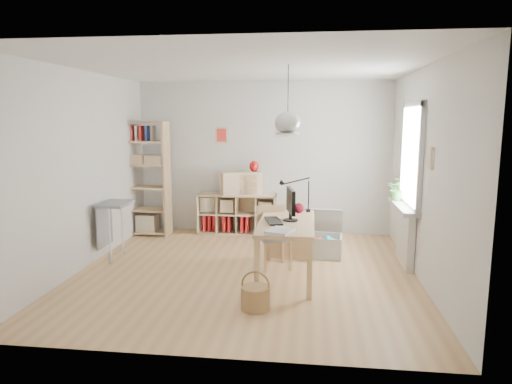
# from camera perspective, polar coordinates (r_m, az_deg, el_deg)

# --- Properties ---
(ground) EXTENTS (4.50, 4.50, 0.00)m
(ground) POSITION_cam_1_polar(r_m,az_deg,el_deg) (6.26, -1.26, -9.95)
(ground) COLOR tan
(ground) RESTS_ON ground
(room_shell) EXTENTS (4.50, 4.50, 4.50)m
(room_shell) POSITION_cam_1_polar(r_m,az_deg,el_deg) (5.71, 3.99, 8.64)
(room_shell) COLOR silver
(room_shell) RESTS_ON ground
(window_unit) EXTENTS (0.07, 1.16, 1.46)m
(window_unit) POSITION_cam_1_polar(r_m,az_deg,el_deg) (6.62, 18.97, 4.34)
(window_unit) COLOR white
(window_unit) RESTS_ON ground
(radiator) EXTENTS (0.10, 0.80, 0.80)m
(radiator) POSITION_cam_1_polar(r_m,az_deg,el_deg) (6.80, 18.17, -5.35)
(radiator) COLOR silver
(radiator) RESTS_ON ground
(windowsill) EXTENTS (0.22, 1.20, 0.06)m
(windowsill) POSITION_cam_1_polar(r_m,az_deg,el_deg) (6.70, 17.94, -1.78)
(windowsill) COLOR silver
(windowsill) RESTS_ON radiator
(desk) EXTENTS (0.70, 1.50, 0.75)m
(desk) POSITION_cam_1_polar(r_m,az_deg,el_deg) (5.88, 3.84, -4.58)
(desk) COLOR tan
(desk) RESTS_ON ground
(cube_shelf) EXTENTS (1.40, 0.38, 0.72)m
(cube_shelf) POSITION_cam_1_polar(r_m,az_deg,el_deg) (8.23, -2.47, -3.10)
(cube_shelf) COLOR beige
(cube_shelf) RESTS_ON ground
(tall_bookshelf) EXTENTS (0.80, 0.38, 2.00)m
(tall_bookshelf) POSITION_cam_1_polar(r_m,az_deg,el_deg) (8.23, -13.65, 2.22)
(tall_bookshelf) COLOR tan
(tall_bookshelf) RESTS_ON ground
(side_table) EXTENTS (0.40, 0.55, 0.85)m
(side_table) POSITION_cam_1_polar(r_m,az_deg,el_deg) (6.98, -17.67, -2.69)
(side_table) COLOR gray
(side_table) RESTS_ON ground
(chair) EXTENTS (0.53, 0.53, 0.85)m
(chair) POSITION_cam_1_polar(r_m,az_deg,el_deg) (6.36, 2.17, -5.11)
(chair) COLOR gray
(chair) RESTS_ON ground
(wicker_basket) EXTENTS (0.32, 0.31, 0.43)m
(wicker_basket) POSITION_cam_1_polar(r_m,az_deg,el_deg) (5.07, -0.08, -12.98)
(wicker_basket) COLOR #9A7645
(wicker_basket) RESTS_ON ground
(storage_chest) EXTENTS (0.69, 0.76, 0.67)m
(storage_chest) POSITION_cam_1_polar(r_m,az_deg,el_deg) (7.00, 8.11, -6.09)
(storage_chest) COLOR #B3B3AE
(storage_chest) RESTS_ON ground
(monitor) EXTENTS (0.19, 0.48, 0.42)m
(monitor) POSITION_cam_1_polar(r_m,az_deg,el_deg) (5.86, 4.36, -1.35)
(monitor) COLOR black
(monitor) RESTS_ON desk
(keyboard) EXTENTS (0.28, 0.49, 0.02)m
(keyboard) POSITION_cam_1_polar(r_m,az_deg,el_deg) (5.83, 2.19, -3.63)
(keyboard) COLOR black
(keyboard) RESTS_ON desk
(task_lamp) EXTENTS (0.44, 0.16, 0.47)m
(task_lamp) POSITION_cam_1_polar(r_m,az_deg,el_deg) (6.36, 4.66, 0.26)
(task_lamp) COLOR black
(task_lamp) RESTS_ON desk
(yarn_ball) EXTENTS (0.14, 0.14, 0.14)m
(yarn_ball) POSITION_cam_1_polar(r_m,az_deg,el_deg) (6.35, 5.37, -2.03)
(yarn_ball) COLOR #550B1C
(yarn_ball) RESTS_ON desk
(paper_tray) EXTENTS (0.36, 0.40, 0.03)m
(paper_tray) POSITION_cam_1_polar(r_m,az_deg,el_deg) (5.31, 3.05, -4.88)
(paper_tray) COLOR silver
(paper_tray) RESTS_ON desk
(drawer_chest) EXTENTS (0.77, 0.57, 0.40)m
(drawer_chest) POSITION_cam_1_polar(r_m,az_deg,el_deg) (8.07, -1.94, 1.14)
(drawer_chest) COLOR beige
(drawer_chest) RESTS_ON cube_shelf
(red_vase) EXTENTS (0.16, 0.16, 0.20)m
(red_vase) POSITION_cam_1_polar(r_m,az_deg,el_deg) (8.00, -0.24, 3.22)
(red_vase) COLOR maroon
(red_vase) RESTS_ON drawer_chest
(potted_plant) EXTENTS (0.37, 0.35, 0.34)m
(potted_plant) POSITION_cam_1_polar(r_m,az_deg,el_deg) (7.00, 17.32, 0.36)
(potted_plant) COLOR #2D6224
(potted_plant) RESTS_ON windowsill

